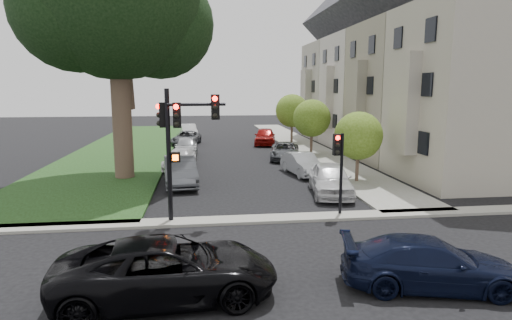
{
  "coord_description": "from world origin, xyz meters",
  "views": [
    {
      "loc": [
        -2.52,
        -14.6,
        5.33
      ],
      "look_at": [
        0.0,
        5.0,
        2.0
      ],
      "focal_mm": 30.0,
      "sensor_mm": 36.0,
      "label": 1
    }
  ],
  "objects": [
    {
      "name": "car_parked_1",
      "position": [
        3.66,
        10.93,
        0.68
      ],
      "size": [
        2.09,
        4.3,
        1.36
      ],
      "primitive_type": "imported",
      "rotation": [
        0.0,
        0.0,
        0.16
      ],
      "color": "#999BA0",
      "rests_on": "ground"
    },
    {
      "name": "car_cross_near",
      "position": [
        -3.45,
        -4.13,
        0.78
      ],
      "size": [
        5.8,
        3.02,
        1.56
      ],
      "primitive_type": "imported",
      "rotation": [
        0.0,
        0.0,
        1.65
      ],
      "color": "black",
      "rests_on": "ground"
    },
    {
      "name": "car_parked_2",
      "position": [
        3.71,
        16.69,
        0.64
      ],
      "size": [
        2.98,
        4.91,
        1.27
      ],
      "primitive_type": "imported",
      "rotation": [
        0.0,
        0.0,
        -0.2
      ],
      "color": "#3F4247",
      "rests_on": "ground"
    },
    {
      "name": "car_parked_3",
      "position": [
        3.48,
        25.39,
        0.81
      ],
      "size": [
        2.7,
        4.99,
        1.61
      ],
      "primitive_type": "imported",
      "rotation": [
        0.0,
        0.0,
        -0.18
      ],
      "color": "maroon",
      "rests_on": "ground"
    },
    {
      "name": "house_d",
      "position": [
        12.45,
        30.5,
        6.93
      ],
      "size": [
        7.7,
        7.55,
        15.97
      ],
      "color": "#A7A29A",
      "rests_on": "ground"
    },
    {
      "name": "house_b",
      "position": [
        12.45,
        15.5,
        6.93
      ],
      "size": [
        7.7,
        7.55,
        15.97
      ],
      "color": "gray",
      "rests_on": "ground"
    },
    {
      "name": "house_c",
      "position": [
        12.45,
        23.0,
        6.93
      ],
      "size": [
        7.7,
        7.55,
        15.97
      ],
      "color": "#B0A294",
      "rests_on": "ground"
    },
    {
      "name": "grass_strip",
      "position": [
        -9.0,
        24.0,
        0.06
      ],
      "size": [
        8.0,
        44.0,
        0.12
      ],
      "primitive_type": "cube",
      "color": "black",
      "rests_on": "ground"
    },
    {
      "name": "car_parked_9",
      "position": [
        -3.89,
        32.46,
        0.72
      ],
      "size": [
        2.12,
        4.56,
        1.45
      ],
      "primitive_type": "imported",
      "rotation": [
        0.0,
        0.0,
        0.14
      ],
      "color": "silver",
      "rests_on": "ground"
    },
    {
      "name": "car_parked_8",
      "position": [
        -3.93,
        26.07,
        0.66
      ],
      "size": [
        2.97,
        5.05,
        1.32
      ],
      "primitive_type": "imported",
      "rotation": [
        0.0,
        0.0,
        -0.17
      ],
      "color": "#3F4247",
      "rests_on": "ground"
    },
    {
      "name": "traffic_signal_secondary",
      "position": [
        3.09,
        2.19,
        2.44
      ],
      "size": [
        0.44,
        0.36,
        3.5
      ],
      "color": "black",
      "rests_on": "ground"
    },
    {
      "name": "sidewalk_cross",
      "position": [
        0.0,
        2.0,
        0.06
      ],
      "size": [
        60.0,
        1.0,
        0.12
      ],
      "primitive_type": "cube",
      "color": "gray",
      "rests_on": "ground"
    },
    {
      "name": "small_tree_a",
      "position": [
        6.2,
        8.27,
        2.69
      ],
      "size": [
        2.7,
        2.7,
        4.05
      ],
      "color": "brown",
      "rests_on": "ground"
    },
    {
      "name": "car_parked_6",
      "position": [
        -3.97,
        14.13,
        0.64
      ],
      "size": [
        2.45,
        4.63,
        1.28
      ],
      "primitive_type": "imported",
      "rotation": [
        0.0,
        0.0,
        -0.15
      ],
      "color": "silver",
      "rests_on": "ground"
    },
    {
      "name": "ground",
      "position": [
        0.0,
        0.0,
        0.0
      ],
      "size": [
        140.0,
        140.0,
        0.0
      ],
      "primitive_type": "plane",
      "color": "black",
      "rests_on": "ground"
    },
    {
      "name": "traffic_signal_main",
      "position": [
        -3.38,
        2.23,
        3.67
      ],
      "size": [
        2.6,
        0.68,
        5.32
      ],
      "color": "black",
      "rests_on": "ground"
    },
    {
      "name": "small_tree_c",
      "position": [
        6.2,
        26.0,
        3.17
      ],
      "size": [
        3.18,
        3.18,
        4.77
      ],
      "color": "brown",
      "rests_on": "ground"
    },
    {
      "name": "car_parked_0",
      "position": [
        3.9,
        5.83,
        0.8
      ],
      "size": [
        2.59,
        4.95,
        1.61
      ],
      "primitive_type": "imported",
      "rotation": [
        0.0,
        0.0,
        -0.15
      ],
      "color": "silver",
      "rests_on": "ground"
    },
    {
      "name": "car_parked_5",
      "position": [
        -3.73,
        8.96,
        0.8
      ],
      "size": [
        2.16,
        4.98,
        1.59
      ],
      "primitive_type": "imported",
      "rotation": [
        0.0,
        0.0,
        0.1
      ],
      "color": "#3F4247",
      "rests_on": "ground"
    },
    {
      "name": "house_a",
      "position": [
        12.45,
        8.0,
        6.93
      ],
      "size": [
        7.7,
        7.55,
        15.97
      ],
      "color": "#9F9C95",
      "rests_on": "ground"
    },
    {
      "name": "car_cross_far",
      "position": [
        3.51,
        -4.42,
        0.68
      ],
      "size": [
        4.99,
        2.84,
        1.36
      ],
      "primitive_type": "imported",
      "rotation": [
        0.0,
        0.0,
        1.36
      ],
      "color": "black",
      "rests_on": "ground"
    },
    {
      "name": "car_parked_7",
      "position": [
        -3.73,
        19.61,
        0.74
      ],
      "size": [
        1.79,
        4.37,
        1.48
      ],
      "primitive_type": "imported",
      "rotation": [
        0.0,
        0.0,
        -0.01
      ],
      "color": "#999BA0",
      "rests_on": "ground"
    },
    {
      "name": "sidewalk_right",
      "position": [
        6.75,
        24.0,
        0.06
      ],
      "size": [
        3.5,
        44.0,
        0.12
      ],
      "primitive_type": "cube",
      "color": "gray",
      "rests_on": "ground"
    },
    {
      "name": "small_tree_b",
      "position": [
        6.2,
        18.49,
        2.97
      ],
      "size": [
        2.98,
        2.98,
        4.46
      ],
      "color": "brown",
      "rests_on": "ground"
    }
  ]
}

